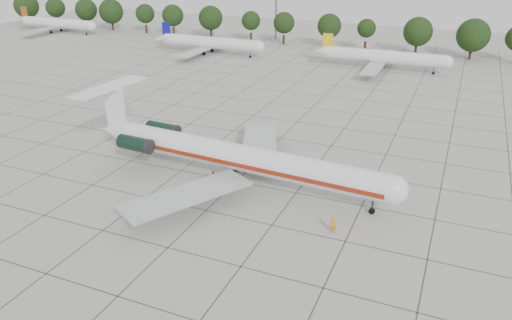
% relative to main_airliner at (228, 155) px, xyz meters
% --- Properties ---
extents(ground, '(260.00, 260.00, 0.00)m').
position_rel_main_airliner_xyz_m(ground, '(0.99, 0.09, -3.54)').
color(ground, '#A5A59E').
rests_on(ground, ground).
extents(apron_joints, '(170.00, 170.00, 0.02)m').
position_rel_main_airliner_xyz_m(apron_joints, '(0.99, 15.09, -3.53)').
color(apron_joints, '#383838').
rests_on(apron_joints, ground).
extents(main_airliner, '(42.71, 33.49, 10.01)m').
position_rel_main_airliner_xyz_m(main_airliner, '(0.00, 0.00, 0.00)').
color(main_airliner, silver).
rests_on(main_airliner, ground).
extents(ground_crew, '(0.84, 0.78, 1.93)m').
position_rel_main_airliner_xyz_m(ground_crew, '(15.34, -6.82, -2.57)').
color(ground_crew, orange).
rests_on(ground_crew, ground).
extents(bg_airliner_a, '(28.24, 27.20, 7.40)m').
position_rel_main_airliner_xyz_m(bg_airliner_a, '(-97.21, 74.42, -0.63)').
color(bg_airliner_a, silver).
rests_on(bg_airliner_a, ground).
extents(bg_airliner_b, '(28.24, 27.20, 7.40)m').
position_rel_main_airliner_xyz_m(bg_airliner_b, '(-37.02, 65.24, -0.63)').
color(bg_airliner_b, silver).
rests_on(bg_airliner_b, ground).
extents(bg_airliner_c, '(28.24, 27.20, 7.40)m').
position_rel_main_airliner_xyz_m(bg_airliner_c, '(7.52, 65.84, -0.63)').
color(bg_airliner_c, silver).
rests_on(bg_airliner_c, ground).
extents(tree_line, '(249.86, 8.44, 10.22)m').
position_rel_main_airliner_xyz_m(tree_line, '(-10.70, 85.09, 2.45)').
color(tree_line, '#332114').
rests_on(tree_line, ground).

